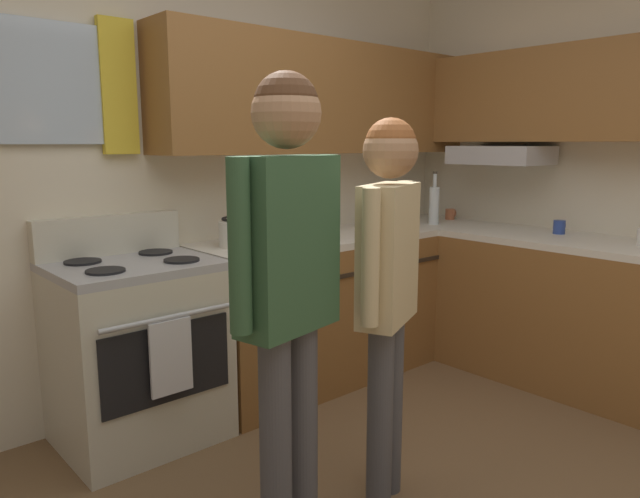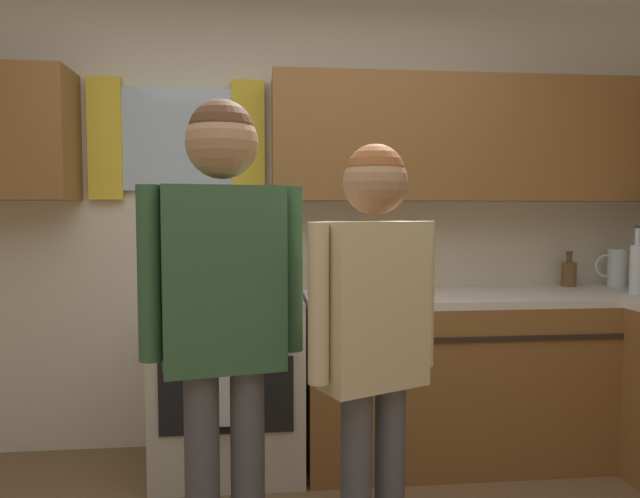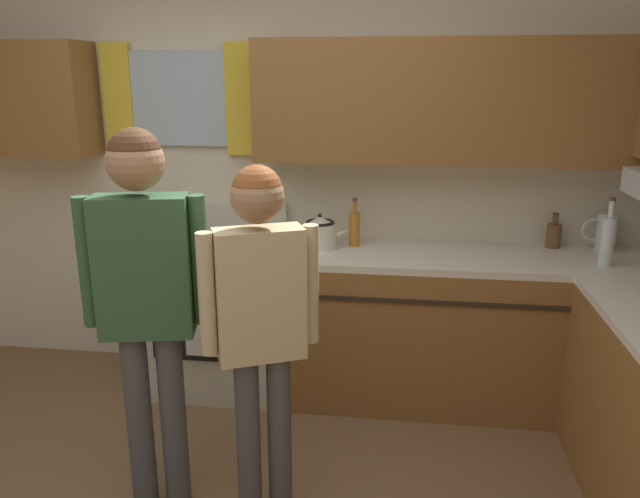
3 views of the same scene
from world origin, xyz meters
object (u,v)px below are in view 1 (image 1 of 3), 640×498
object	(u,v)px
stove_oven	(137,348)
bottle_oil_amber	(257,222)
cup_terracotta	(450,214)
adult_in_plaid	(388,269)
bottle_squat_brown	(380,211)
mug_cobalt_blue	(560,227)
water_pitcher	(408,204)
stovetop_kettle	(237,230)
adult_left	(288,263)
bottle_tall_clear	(434,204)

from	to	relation	value
stove_oven	bottle_oil_amber	world-z (taller)	bottle_oil_amber
cup_terracotta	adult_in_plaid	world-z (taller)	adult_in_plaid
bottle_squat_brown	mug_cobalt_blue	size ratio (longest dim) A/B	1.79
bottle_oil_amber	water_pitcher	bearing A→B (deg)	3.42
stove_oven	adult_in_plaid	size ratio (longest dim) A/B	0.71
stovetop_kettle	mug_cobalt_blue	bearing A→B (deg)	-27.88
bottle_oil_amber	water_pitcher	size ratio (longest dim) A/B	1.30
stove_oven	mug_cobalt_blue	bearing A→B (deg)	-21.08
water_pitcher	adult_in_plaid	world-z (taller)	adult_in_plaid
mug_cobalt_blue	adult_in_plaid	size ratio (longest dim) A/B	0.07
bottle_squat_brown	adult_in_plaid	size ratio (longest dim) A/B	0.13
cup_terracotta	stove_oven	bearing A→B (deg)	179.23
bottle_oil_amber	cup_terracotta	distance (m)	1.67
stove_oven	adult_left	size ratio (longest dim) A/B	0.65
bottle_squat_brown	stovetop_kettle	xyz separation A→B (m)	(-1.35, -0.20, 0.02)
bottle_oil_amber	cup_terracotta	bearing A→B (deg)	-4.57
bottle_tall_clear	bottle_squat_brown	bearing A→B (deg)	119.61
mug_cobalt_blue	adult_in_plaid	bearing A→B (deg)	-172.68
bottle_oil_amber	bottle_tall_clear	bearing A→B (deg)	-9.22
cup_terracotta	water_pitcher	size ratio (longest dim) A/B	0.49
bottle_tall_clear	water_pitcher	size ratio (longest dim) A/B	1.67
bottle_oil_amber	adult_left	world-z (taller)	adult_left
bottle_tall_clear	adult_left	size ratio (longest dim) A/B	0.22
bottle_tall_clear	adult_in_plaid	world-z (taller)	adult_in_plaid
stove_oven	cup_terracotta	size ratio (longest dim) A/B	10.11
mug_cobalt_blue	stovetop_kettle	size ratio (longest dim) A/B	0.42
adult_left	bottle_squat_brown	bearing A→B (deg)	35.26
cup_terracotta	adult_left	xyz separation A→B (m)	(-2.42, -1.11, 0.12)
adult_in_plaid	stovetop_kettle	bearing A→B (deg)	85.90
stovetop_kettle	bottle_oil_amber	bearing A→B (deg)	23.07
cup_terracotta	water_pitcher	world-z (taller)	water_pitcher
bottle_tall_clear	adult_left	distance (m)	2.34
bottle_tall_clear	cup_terracotta	bearing A→B (deg)	15.51
mug_cobalt_blue	water_pitcher	size ratio (longest dim) A/B	0.52
cup_terracotta	adult_left	bearing A→B (deg)	-155.40
bottle_squat_brown	bottle_oil_amber	size ratio (longest dim) A/B	0.72
cup_terracotta	adult_left	size ratio (longest dim) A/B	0.06
bottle_tall_clear	cup_terracotta	world-z (taller)	bottle_tall_clear
stovetop_kettle	bottle_tall_clear	bearing A→B (deg)	-5.09
water_pitcher	adult_left	distance (m)	2.56
water_pitcher	stovetop_kettle	bearing A→B (deg)	-174.12
stove_oven	adult_left	xyz separation A→B (m)	(0.04, -1.14, 0.59)
stove_oven	mug_cobalt_blue	size ratio (longest dim) A/B	9.58
bottle_oil_amber	mug_cobalt_blue	distance (m)	1.88
stovetop_kettle	water_pitcher	distance (m)	1.63
adult_left	bottle_oil_amber	bearing A→B (deg)	58.49
bottle_squat_brown	adult_in_plaid	world-z (taller)	adult_in_plaid
bottle_squat_brown	water_pitcher	size ratio (longest dim) A/B	0.93
stovetop_kettle	adult_in_plaid	xyz separation A→B (m)	(-0.08, -1.18, -0.02)
bottle_oil_amber	mug_cobalt_blue	size ratio (longest dim) A/B	2.49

